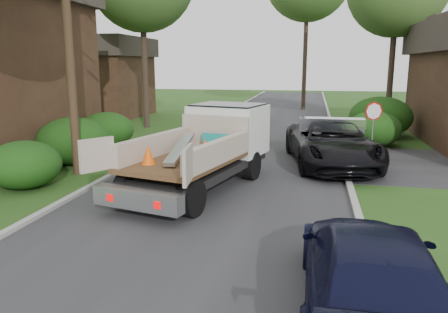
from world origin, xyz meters
TOP-DOWN VIEW (x-y plane):
  - ground at (0.00, 0.00)m, footprint 120.00×120.00m
  - road at (0.00, 10.00)m, footprint 8.00×90.00m
  - curb_left at (-4.10, 10.00)m, footprint 0.20×90.00m
  - curb_right at (4.10, 10.00)m, footprint 0.20×90.00m
  - stop_sign at (5.20, 9.00)m, footprint 0.71×0.32m
  - utility_pole at (-5.48, 4.98)m, footprint 2.42×1.25m
  - house_left_far at (-13.50, 22.00)m, footprint 7.56×7.56m
  - hedge_left_a at (-6.20, 3.00)m, footprint 2.34×2.34m
  - hedge_left_b at (-6.50, 6.50)m, footprint 2.86×2.86m
  - hedge_left_c at (-6.80, 10.00)m, footprint 2.60×2.60m
  - hedge_right_a at (5.80, 13.00)m, footprint 2.60×2.60m
  - hedge_right_b at (6.50, 16.00)m, footprint 3.38×3.38m
  - flatbed_truck at (-0.39, 4.81)m, footprint 4.31×7.20m
  - black_pickup at (3.60, 8.28)m, footprint 4.02×6.84m
  - navy_suv at (3.80, -2.50)m, footprint 2.13×5.23m

SIDE VIEW (x-z plane):
  - ground at x=0.00m, z-range 0.00..0.00m
  - road at x=0.00m, z-range -0.01..0.01m
  - curb_left at x=-4.10m, z-range 0.00..0.12m
  - curb_right at x=4.10m, z-range 0.00..0.12m
  - navy_suv at x=3.80m, z-range 0.00..1.52m
  - hedge_left_a at x=-6.20m, z-range 0.00..1.53m
  - hedge_left_c at x=-6.80m, z-range 0.00..1.70m
  - hedge_right_a at x=5.80m, z-range 0.00..1.70m
  - black_pickup at x=3.60m, z-range 0.00..1.79m
  - hedge_left_b at x=-6.50m, z-range 0.00..1.87m
  - hedge_right_b at x=6.50m, z-range 0.00..2.21m
  - flatbed_truck at x=-0.39m, z-range 0.11..2.67m
  - stop_sign at x=5.20m, z-range 0.54..3.02m
  - house_left_far at x=-13.50m, z-range 0.05..6.05m
  - utility_pole at x=-5.48m, z-range 0.17..10.17m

